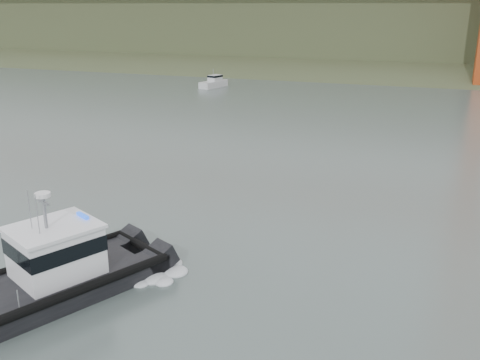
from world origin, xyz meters
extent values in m
plane|color=#51605B|center=(0.00, 0.00, 0.00)|extent=(400.00, 400.00, 0.00)
cube|color=#344226|center=(0.00, 92.00, 0.00)|extent=(500.00, 44.72, 16.25)
cube|color=#344226|center=(0.00, 120.00, 6.00)|extent=(500.00, 70.00, 18.00)
cube|color=#344226|center=(0.00, 145.00, 11.00)|extent=(500.00, 60.00, 16.00)
cube|color=black|center=(-6.63, -3.41, 0.42)|extent=(5.95, 10.34, 1.19)
cube|color=black|center=(-4.23, -4.59, 0.42)|extent=(5.95, 10.34, 1.19)
cube|color=black|center=(-5.65, -4.44, 0.89)|extent=(7.70, 10.18, 0.25)
cube|color=white|center=(-5.21, -3.56, 2.15)|extent=(4.24, 4.51, 2.28)
cube|color=black|center=(-5.21, -3.56, 2.56)|extent=(4.32, 4.59, 0.74)
cube|color=white|center=(-5.21, -3.56, 3.37)|extent=(4.50, 4.77, 0.16)
cylinder|color=gray|center=(-5.34, -3.82, 4.18)|extent=(0.16, 0.16, 1.78)
cylinder|color=white|center=(-5.34, -3.82, 5.02)|extent=(0.69, 0.69, 0.18)
cube|color=silver|center=(-23.55, 59.85, 0.47)|extent=(3.19, 5.87, 1.12)
cube|color=silver|center=(-23.43, 60.30, 1.40)|extent=(2.00, 2.53, 1.12)
cube|color=black|center=(-23.43, 60.30, 1.77)|extent=(2.05, 2.59, 0.33)
cylinder|color=gray|center=(-23.55, 59.85, 2.42)|extent=(0.07, 0.07, 1.12)
camera|label=1|loc=(10.25, -21.65, 12.96)|focal=40.00mm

